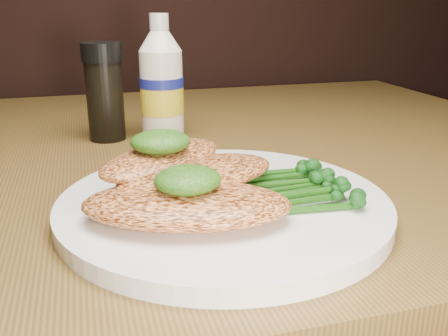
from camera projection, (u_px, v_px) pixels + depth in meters
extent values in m
cylinder|color=white|center=(224.00, 205.00, 0.45)|extent=(0.29, 0.29, 0.02)
ellipsoid|color=#F9914F|center=(187.00, 204.00, 0.39)|extent=(0.18, 0.13, 0.03)
ellipsoid|color=#F9914F|center=(197.00, 174.00, 0.44)|extent=(0.17, 0.12, 0.02)
ellipsoid|color=#F9914F|center=(162.00, 159.00, 0.46)|extent=(0.15, 0.14, 0.02)
ellipsoid|color=#093708|center=(188.00, 180.00, 0.39)|extent=(0.06, 0.05, 0.02)
ellipsoid|color=#093708|center=(160.00, 142.00, 0.45)|extent=(0.06, 0.05, 0.02)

